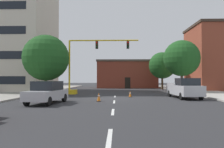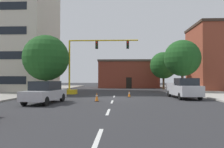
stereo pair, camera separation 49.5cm
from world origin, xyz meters
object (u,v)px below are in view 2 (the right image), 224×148
at_px(tree_left_near, 46,58).
at_px(pickup_truck_silver, 183,88).
at_px(tree_right_far, 163,65).
at_px(traffic_cone_roadside_b, 97,97).
at_px(traffic_cone_roadside_a, 129,94).
at_px(traffic_signal_gantry, 79,76).
at_px(tree_right_mid, 182,58).
at_px(sedan_silver_near_left, 45,92).

height_order(tree_left_near, pickup_truck_silver, tree_left_near).
bearing_deg(tree_right_far, traffic_cone_roadside_b, -114.67).
distance_m(pickup_truck_silver, traffic_cone_roadside_a, 5.46).
xyz_separation_m(traffic_signal_gantry, tree_left_near, (-3.89, -1.00, 2.20)).
relative_size(pickup_truck_silver, traffic_cone_roadside_b, 7.17).
height_order(tree_left_near, tree_right_mid, tree_right_mid).
distance_m(tree_left_near, traffic_cone_roadside_b, 11.23).
height_order(sedan_silver_near_left, traffic_cone_roadside_a, sedan_silver_near_left).
bearing_deg(sedan_silver_near_left, traffic_cone_roadside_b, 22.66).
bearing_deg(tree_left_near, traffic_signal_gantry, 14.45).
relative_size(tree_left_near, sedan_silver_near_left, 1.55).
bearing_deg(pickup_truck_silver, tree_right_far, 85.07).
height_order(tree_right_far, sedan_silver_near_left, tree_right_far).
distance_m(traffic_signal_gantry, traffic_cone_roadside_b, 9.45).
distance_m(tree_right_mid, traffic_cone_roadside_a, 11.54).
height_order(pickup_truck_silver, sedan_silver_near_left, pickup_truck_silver).
distance_m(tree_left_near, tree_right_mid, 18.14).
bearing_deg(tree_right_far, tree_left_near, -141.16).
relative_size(tree_right_mid, traffic_cone_roadside_b, 9.51).
relative_size(traffic_signal_gantry, tree_right_mid, 1.31).
distance_m(traffic_signal_gantry, tree_right_mid, 14.34).
bearing_deg(traffic_cone_roadside_a, pickup_truck_silver, -12.91).
distance_m(tree_right_far, traffic_cone_roadside_b, 23.72).
height_order(traffic_signal_gantry, sedan_silver_near_left, traffic_signal_gantry).
height_order(tree_right_mid, traffic_cone_roadside_b, tree_right_mid).
distance_m(tree_right_mid, traffic_cone_roadside_b, 16.50).
bearing_deg(traffic_cone_roadside_b, pickup_truck_silver, 21.67).
height_order(traffic_signal_gantry, tree_right_mid, tree_right_mid).
xyz_separation_m(traffic_signal_gantry, tree_right_mid, (13.74, 3.23, 2.51)).
bearing_deg(sedan_silver_near_left, traffic_signal_gantry, 86.18).
relative_size(pickup_truck_silver, sedan_silver_near_left, 1.17).
bearing_deg(tree_right_mid, pickup_truck_silver, -105.06).
bearing_deg(traffic_cone_roadside_a, tree_left_near, 162.29).
bearing_deg(sedan_silver_near_left, traffic_cone_roadside_a, 41.79).
bearing_deg(pickup_truck_silver, sedan_silver_near_left, -158.01).
distance_m(traffic_cone_roadside_a, traffic_cone_roadside_b, 5.35).
distance_m(tree_right_far, traffic_cone_roadside_a, 18.56).
bearing_deg(traffic_cone_roadside_a, tree_right_far, 67.84).
relative_size(traffic_signal_gantry, tree_right_far, 1.41).
bearing_deg(traffic_cone_roadside_b, tree_right_far, 65.33).
relative_size(traffic_cone_roadside_a, traffic_cone_roadside_b, 0.85).
bearing_deg(traffic_signal_gantry, tree_right_mid, 13.23).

